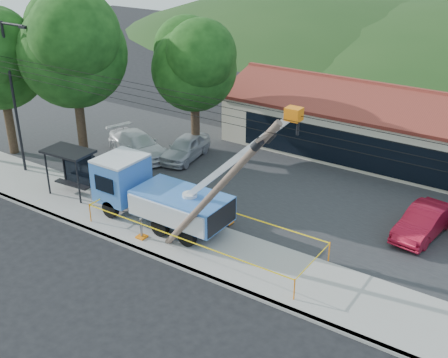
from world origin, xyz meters
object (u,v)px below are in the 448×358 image
bus_shelter (72,161)px  car_white (139,157)px  utility_truck (157,193)px  car_silver (186,160)px  car_red (421,237)px  leaning_pole (223,183)px

bus_shelter → car_white: size_ratio=0.53×
utility_truck → car_silver: size_ratio=2.56×
utility_truck → car_red: (11.45, 6.09, -1.69)m
car_silver → car_red: size_ratio=1.00×
leaning_pole → car_silver: 12.87m
bus_shelter → utility_truck: bearing=-2.9°
bus_shelter → car_red: size_ratio=0.64×
car_silver → car_white: car_white is taller
utility_truck → car_red: 13.08m
utility_truck → car_white: bearing=138.3°
car_white → utility_truck: bearing=-113.6°
car_silver → utility_truck: bearing=-71.1°
car_silver → car_red: bearing=-13.4°
car_white → car_red: bearing=-71.4°
utility_truck → car_white: size_ratio=2.14×
utility_truck → car_silver: 8.40m
bus_shelter → car_white: (-0.71, 6.05, -2.05)m
utility_truck → car_white: utility_truck is taller
leaning_pole → bus_shelter: 11.01m
car_white → bus_shelter: bearing=-155.2°
bus_shelter → car_red: bus_shelter is taller
utility_truck → bus_shelter: 5.96m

